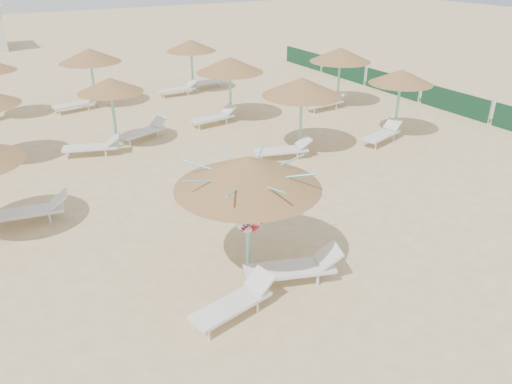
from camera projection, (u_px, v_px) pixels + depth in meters
ground at (255, 260)px, 12.05m from camera, size 120.00×120.00×0.00m
main_palapa at (248, 173)px, 10.57m from camera, size 3.20×3.20×2.87m
lounger_main_a at (236, 301)px, 10.10m from camera, size 1.98×0.96×0.69m
lounger_main_b at (296, 267)px, 11.13m from camera, size 2.26×1.30×0.79m
palapa_field at (180, 75)px, 19.78m from camera, size 19.28×13.85×2.72m
windbreak_fence at (392, 84)px, 25.90m from camera, size 0.08×19.84×1.10m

